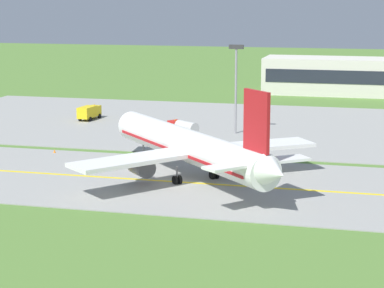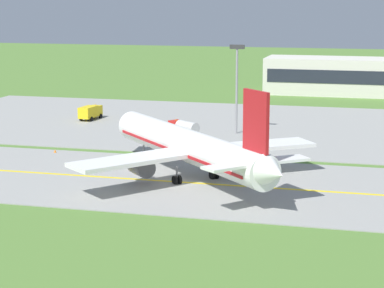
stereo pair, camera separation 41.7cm
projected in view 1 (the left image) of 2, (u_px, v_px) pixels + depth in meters
ground_plane at (182, 183)px, 89.90m from camera, size 500.00×500.00×0.00m
taxiway_strip at (182, 183)px, 89.89m from camera, size 240.00×28.00×0.10m
apron_pad at (301, 128)px, 127.33m from camera, size 140.00×52.00×0.10m
taxiway_centreline at (182, 182)px, 89.88m from camera, size 220.00×0.60×0.01m
airplane_lead at (190, 147)px, 90.93m from camera, size 30.68×31.76×12.70m
service_truck_fuel at (183, 127)px, 119.42m from camera, size 6.03×5.23×2.65m
service_truck_catering at (89, 112)px, 135.71m from camera, size 2.76×6.16×2.60m
terminal_building at (378, 77)px, 169.80m from camera, size 52.29×12.98×9.61m
apron_light_mast at (236, 78)px, 120.38m from camera, size 2.40×0.50×14.70m
traffic_cone_near_edge at (55, 151)px, 106.88m from camera, size 0.44×0.44×0.60m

